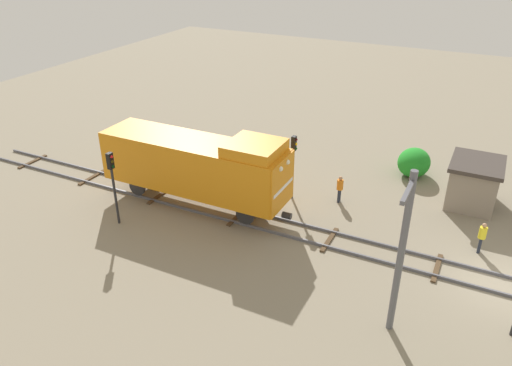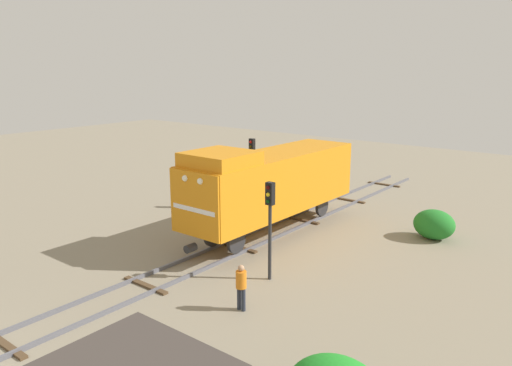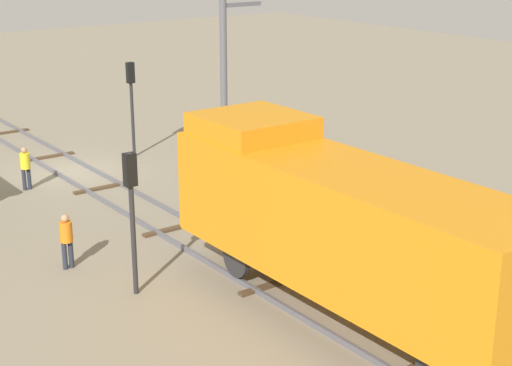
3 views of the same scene
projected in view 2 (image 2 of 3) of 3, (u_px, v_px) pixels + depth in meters
locomotive at (270, 181)px, 25.09m from camera, size 2.90×11.60×4.60m
traffic_signal_mid at (270, 213)px, 19.58m from camera, size 0.32×0.34×4.04m
traffic_signal_far at (252, 161)px, 29.51m from camera, size 0.32×0.34×4.28m
worker_by_signal at (241, 284)px, 17.44m from camera, size 0.38×0.38×1.70m
bush_far at (434, 224)px, 24.80m from camera, size 2.04×1.67×1.49m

